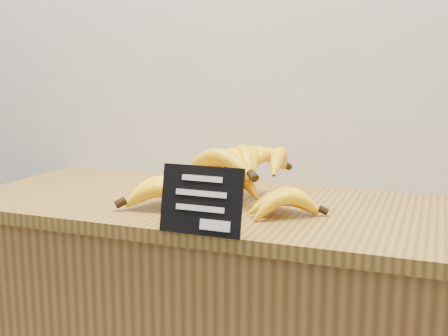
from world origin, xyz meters
TOP-DOWN VIEW (x-y plane):
  - counter_top at (-0.11, 2.75)m, footprint 1.30×0.54m
  - chalkboard_sign at (-0.08, 2.49)m, footprint 0.17×0.03m
  - banana_pile at (-0.13, 2.75)m, footprint 0.48×0.32m

SIDE VIEW (x-z plane):
  - counter_top at x=-0.11m, z-range 0.90..0.93m
  - banana_pile at x=-0.13m, z-range 0.92..1.05m
  - chalkboard_sign at x=-0.08m, z-range 0.93..1.06m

